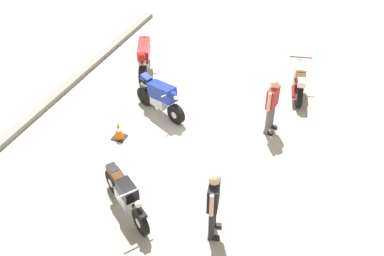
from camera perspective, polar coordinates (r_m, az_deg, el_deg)
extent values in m
plane|color=#9E9E99|center=(12.44, -1.10, -1.84)|extent=(40.00, 40.00, 0.00)
cube|color=gray|center=(14.50, -18.05, 3.00)|extent=(14.00, 0.30, 0.15)
cylinder|color=black|center=(15.15, 13.27, 6.64)|extent=(0.62, 0.30, 0.60)
cylinder|color=black|center=(14.02, 13.46, 3.76)|extent=(0.62, 0.30, 0.60)
cylinder|color=maroon|center=(15.15, 13.27, 6.64)|extent=(0.25, 0.23, 0.21)
cylinder|color=maroon|center=(14.02, 13.46, 3.76)|extent=(0.25, 0.23, 0.21)
cube|color=maroon|center=(14.49, 13.42, 5.48)|extent=(0.61, 0.41, 0.32)
cube|color=white|center=(14.45, 13.62, 7.23)|extent=(0.62, 0.45, 0.30)
cube|color=white|center=(14.99, 13.45, 7.71)|extent=(0.47, 0.26, 0.08)
cube|color=#4C331E|center=(14.05, 13.71, 6.36)|extent=(0.65, 0.40, 0.12)
cube|color=white|center=(13.81, 13.75, 5.64)|extent=(0.36, 0.29, 0.18)
cylinder|color=maroon|center=(14.16, 12.77, 4.51)|extent=(0.57, 0.24, 0.16)
cylinder|color=maroon|center=(14.61, 13.72, 8.73)|extent=(0.21, 0.69, 0.04)
sphere|color=silver|center=(14.90, 13.57, 8.48)|extent=(0.16, 0.16, 0.16)
cylinder|color=black|center=(12.97, -2.05, 1.78)|extent=(0.38, 0.61, 0.60)
cylinder|color=black|center=(13.82, -5.87, 4.17)|extent=(0.44, 0.64, 0.60)
cylinder|color=silver|center=(12.97, -2.05, 1.78)|extent=(0.25, 0.26, 0.21)
cylinder|color=silver|center=(13.82, -5.87, 4.17)|extent=(0.25, 0.26, 0.21)
cube|color=silver|center=(13.36, -4.18, 3.45)|extent=(0.48, 0.62, 0.32)
cube|color=navy|center=(13.04, -3.82, 4.62)|extent=(0.72, 1.05, 0.57)
cone|color=navy|center=(12.63, -2.29, 4.25)|extent=(0.45, 0.46, 0.39)
cube|color=black|center=(13.26, -4.98, 5.55)|extent=(0.47, 0.65, 0.12)
cube|color=navy|center=(13.41, -5.84, 6.33)|extent=(0.34, 0.40, 0.23)
cylinder|color=silver|center=(13.44, -5.91, 5.47)|extent=(0.24, 0.40, 0.17)
cylinder|color=silver|center=(13.52, -5.39, 5.73)|extent=(0.24, 0.40, 0.17)
cylinder|color=silver|center=(12.70, -2.72, 4.58)|extent=(0.66, 0.31, 0.04)
sphere|color=silver|center=(12.61, -2.03, 3.92)|extent=(0.16, 0.16, 0.16)
cylinder|color=black|center=(10.11, -6.54, -11.78)|extent=(0.46, 0.59, 0.64)
cylinder|color=black|center=(11.03, -10.03, -6.78)|extent=(0.46, 0.59, 0.64)
cylinder|color=silver|center=(10.11, -6.54, -11.78)|extent=(0.24, 0.26, 0.22)
cylinder|color=silver|center=(11.03, -10.03, -6.78)|extent=(0.24, 0.26, 0.22)
cube|color=silver|center=(10.51, -8.55, -8.63)|extent=(0.55, 0.62, 0.32)
cube|color=black|center=(10.09, -8.26, -7.80)|extent=(0.58, 0.64, 0.30)
cube|color=black|center=(9.84, -6.69, -10.47)|extent=(0.38, 0.45, 0.08)
cube|color=#4C2D19|center=(10.38, -9.37, -6.18)|extent=(0.56, 0.64, 0.12)
cube|color=black|center=(10.60, -10.05, -5.28)|extent=(0.36, 0.39, 0.18)
cylinder|color=silver|center=(10.85, -8.64, -7.15)|extent=(0.41, 0.52, 0.16)
cylinder|color=silver|center=(9.70, -7.53, -7.98)|extent=(0.60, 0.43, 0.04)
sphere|color=silver|center=(9.71, -6.85, -9.60)|extent=(0.16, 0.16, 0.16)
cylinder|color=black|center=(15.98, -5.85, 9.29)|extent=(0.62, 0.38, 0.60)
cylinder|color=black|center=(14.82, -6.28, 6.74)|extent=(0.64, 0.44, 0.60)
cylinder|color=silver|center=(15.98, -5.85, 9.29)|extent=(0.26, 0.25, 0.21)
cylinder|color=silver|center=(14.82, -6.28, 6.74)|extent=(0.26, 0.25, 0.21)
cube|color=silver|center=(15.30, -6.10, 8.29)|extent=(0.62, 0.47, 0.32)
cube|color=red|center=(15.24, -6.15, 9.87)|extent=(1.05, 0.71, 0.57)
cone|color=red|center=(15.63, -6.02, 11.27)|extent=(0.46, 0.45, 0.39)
cube|color=black|center=(14.86, -6.30, 9.37)|extent=(0.65, 0.47, 0.12)
cube|color=red|center=(14.56, -6.43, 9.07)|extent=(0.40, 0.34, 0.23)
cylinder|color=silver|center=(14.68, -6.05, 8.56)|extent=(0.40, 0.23, 0.17)
cylinder|color=silver|center=(14.70, -6.67, 8.55)|extent=(0.40, 0.23, 0.17)
cylinder|color=silver|center=(15.49, -6.07, 11.10)|extent=(0.30, 0.66, 0.04)
sphere|color=silver|center=(15.72, -5.98, 11.24)|extent=(0.16, 0.16, 0.16)
cylinder|color=#262628|center=(9.83, 2.48, -12.29)|extent=(0.16, 0.16, 0.88)
cube|color=black|center=(10.14, 2.76, -13.75)|extent=(0.15, 0.28, 0.08)
cylinder|color=#262628|center=(10.06, 2.76, -10.77)|extent=(0.16, 0.16, 0.88)
cube|color=black|center=(10.36, 3.03, -12.25)|extent=(0.15, 0.28, 0.08)
cube|color=black|center=(9.38, 2.75, -8.58)|extent=(0.53, 0.32, 0.62)
cylinder|color=#D8AD8C|center=(9.17, 2.51, -9.82)|extent=(0.11, 0.11, 0.59)
cylinder|color=#D8AD8C|center=(9.57, 3.00, -7.24)|extent=(0.11, 0.11, 0.59)
sphere|color=#D8AD8C|center=(9.05, 2.84, -6.59)|extent=(0.24, 0.24, 0.24)
cylinder|color=#59595B|center=(12.66, 9.61, 0.81)|extent=(0.14, 0.14, 0.84)
cube|color=black|center=(12.88, 9.68, -0.60)|extent=(0.13, 0.27, 0.08)
cylinder|color=#59595B|center=(12.92, 10.14, 1.60)|extent=(0.14, 0.14, 0.84)
cube|color=black|center=(13.13, 10.20, 0.20)|extent=(0.13, 0.27, 0.08)
cube|color=#B23333|center=(12.38, 10.23, 3.85)|extent=(0.49, 0.27, 0.59)
cylinder|color=#D8AD8C|center=(12.14, 9.77, 3.26)|extent=(0.10, 0.10, 0.56)
cylinder|color=#D8AD8C|center=(12.59, 10.69, 4.54)|extent=(0.10, 0.10, 0.56)
sphere|color=#D8AD8C|center=(12.13, 10.46, 5.56)|extent=(0.23, 0.23, 0.23)
cube|color=black|center=(12.74, -9.22, -1.18)|extent=(0.36, 0.36, 0.03)
cone|color=orange|center=(12.58, -9.34, -0.25)|extent=(0.28, 0.28, 0.50)
cylinder|color=white|center=(12.55, -9.35, -0.11)|extent=(0.19, 0.19, 0.08)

